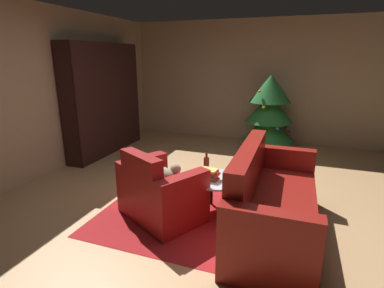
# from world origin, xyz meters

# --- Properties ---
(ground_plane) EXTENTS (8.11, 8.11, 0.00)m
(ground_plane) POSITION_xyz_m (0.00, 0.00, 0.00)
(ground_plane) COLOR tan
(wall_back) EXTENTS (5.47, 0.06, 2.58)m
(wall_back) POSITION_xyz_m (0.00, 3.41, 1.29)
(wall_back) COLOR tan
(wall_back) RESTS_ON ground
(wall_left) EXTENTS (0.06, 6.88, 2.58)m
(wall_left) POSITION_xyz_m (-2.70, 0.00, 1.29)
(wall_left) COLOR tan
(wall_left) RESTS_ON ground
(area_rug) EXTENTS (2.45, 1.93, 0.01)m
(area_rug) POSITION_xyz_m (0.10, -0.17, 0.00)
(area_rug) COLOR maroon
(area_rug) RESTS_ON ground
(bookshelf_unit) EXTENTS (0.34, 1.94, 2.05)m
(bookshelf_unit) POSITION_xyz_m (-2.46, 1.66, 1.03)
(bookshelf_unit) COLOR black
(bookshelf_unit) RESTS_ON ground
(armchair_red) EXTENTS (1.13, 1.02, 0.82)m
(armchair_red) POSITION_xyz_m (-0.39, -0.42, 0.30)
(armchair_red) COLOR maroon
(armchair_red) RESTS_ON ground
(couch_red) EXTENTS (0.80, 1.86, 0.93)m
(couch_red) POSITION_xyz_m (0.84, -0.30, 0.32)
(couch_red) COLOR maroon
(couch_red) RESTS_ON ground
(coffee_table) EXTENTS (0.64, 0.64, 0.43)m
(coffee_table) POSITION_xyz_m (0.17, -0.07, 0.38)
(coffee_table) COLOR black
(coffee_table) RESTS_ON ground
(book_stack_on_table) EXTENTS (0.23, 0.17, 0.13)m
(book_stack_on_table) POSITION_xyz_m (0.11, -0.12, 0.49)
(book_stack_on_table) COLOR #B42C1C
(book_stack_on_table) RESTS_ON coffee_table
(bottle_on_table) EXTENTS (0.07, 0.07, 0.28)m
(bottle_on_table) POSITION_xyz_m (0.03, 0.03, 0.54)
(bottle_on_table) COLOR #5E1E17
(bottle_on_table) RESTS_ON coffee_table
(decorated_tree) EXTENTS (1.02, 1.02, 1.48)m
(decorated_tree) POSITION_xyz_m (0.46, 2.74, 0.77)
(decorated_tree) COLOR brown
(decorated_tree) RESTS_ON ground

